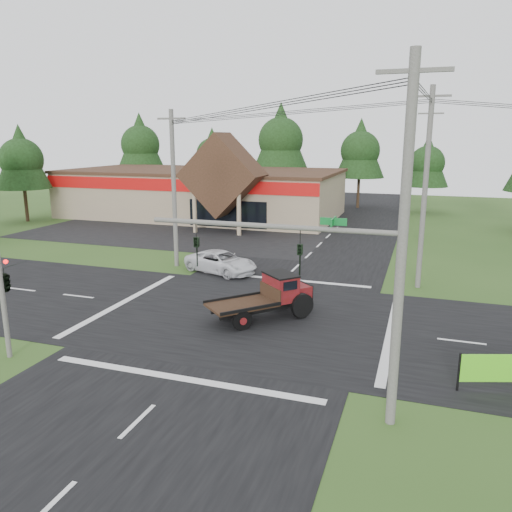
% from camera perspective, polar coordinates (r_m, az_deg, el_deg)
% --- Properties ---
extents(ground, '(120.00, 120.00, 0.00)m').
position_cam_1_polar(ground, '(25.03, -1.17, -6.92)').
color(ground, '#2D4C1B').
rests_on(ground, ground).
extents(road_ns, '(12.00, 120.00, 0.02)m').
position_cam_1_polar(road_ns, '(25.02, -1.17, -6.90)').
color(road_ns, black).
rests_on(road_ns, ground).
extents(road_ew, '(120.00, 12.00, 0.02)m').
position_cam_1_polar(road_ew, '(25.02, -1.17, -6.89)').
color(road_ew, black).
rests_on(road_ew, ground).
extents(parking_apron, '(28.00, 14.00, 0.02)m').
position_cam_1_polar(parking_apron, '(47.39, -9.33, 2.64)').
color(parking_apron, black).
rests_on(parking_apron, ground).
extents(cvs_building, '(30.40, 18.20, 9.19)m').
position_cam_1_polar(cvs_building, '(57.13, -5.98, 7.34)').
color(cvs_building, tan).
rests_on(cvs_building, ground).
extents(traffic_signal_mast, '(8.12, 0.24, 7.00)m').
position_cam_1_polar(traffic_signal_mast, '(15.33, 9.77, -2.90)').
color(traffic_signal_mast, '#595651').
rests_on(traffic_signal_mast, ground).
extents(traffic_signal_corner, '(0.53, 2.48, 4.40)m').
position_cam_1_polar(traffic_signal_corner, '(22.01, -26.92, -1.64)').
color(traffic_signal_corner, '#595651').
rests_on(traffic_signal_corner, ground).
extents(utility_pole_nr, '(2.00, 0.30, 11.00)m').
position_cam_1_polar(utility_pole_nr, '(14.89, 16.35, 1.08)').
color(utility_pole_nr, '#595651').
rests_on(utility_pole_nr, ground).
extents(utility_pole_nw, '(2.00, 0.30, 10.50)m').
position_cam_1_polar(utility_pole_nw, '(34.22, -9.37, 7.66)').
color(utility_pole_nw, '#595651').
rests_on(utility_pole_nw, ground).
extents(utility_pole_ne, '(2.00, 0.30, 11.50)m').
position_cam_1_polar(utility_pole_ne, '(30.20, 18.77, 7.36)').
color(utility_pole_ne, '#595651').
rests_on(utility_pole_ne, ground).
extents(utility_pole_n, '(2.00, 0.30, 11.20)m').
position_cam_1_polar(utility_pole_n, '(44.17, 18.88, 8.83)').
color(utility_pole_n, '#595651').
rests_on(utility_pole_n, ground).
extents(tree_row_a, '(6.72, 6.72, 12.12)m').
position_cam_1_polar(tree_row_a, '(72.79, -13.09, 12.51)').
color(tree_row_a, '#332316').
rests_on(tree_row_a, ground).
extents(tree_row_b, '(5.60, 5.60, 10.10)m').
position_cam_1_polar(tree_row_b, '(69.95, -5.01, 11.67)').
color(tree_row_b, '#332316').
rests_on(tree_row_b, ground).
extents(tree_row_c, '(7.28, 7.28, 13.13)m').
position_cam_1_polar(tree_row_c, '(65.59, 2.84, 13.36)').
color(tree_row_c, '#332316').
rests_on(tree_row_c, ground).
extents(tree_row_d, '(6.16, 6.16, 11.11)m').
position_cam_1_polar(tree_row_d, '(64.58, 11.83, 11.91)').
color(tree_row_d, '#332316').
rests_on(tree_row_d, ground).
extents(tree_row_e, '(5.04, 5.04, 9.09)m').
position_cam_1_polar(tree_row_e, '(62.13, 18.99, 10.19)').
color(tree_row_e, '#332316').
rests_on(tree_row_e, ground).
extents(tree_side_w, '(5.60, 5.60, 10.10)m').
position_cam_1_polar(tree_side_w, '(58.09, -25.26, 10.15)').
color(tree_side_w, '#332316').
rests_on(tree_side_w, ground).
extents(antique_flatbed_truck, '(5.06, 5.26, 2.21)m').
position_cam_1_polar(antique_flatbed_truck, '(24.34, 0.69, -4.76)').
color(antique_flatbed_truck, '#54110C').
rests_on(antique_flatbed_truck, ground).
extents(white_pickup, '(5.55, 3.86, 1.41)m').
position_cam_1_polar(white_pickup, '(32.94, -4.01, -0.68)').
color(white_pickup, silver).
rests_on(white_pickup, ground).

